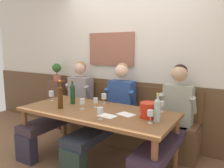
# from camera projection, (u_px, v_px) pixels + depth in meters

# --- Properties ---
(ground_plane) EXTENTS (6.80, 6.80, 0.02)m
(ground_plane) POSITION_uv_depth(u_px,v_px,m) (94.00, 166.00, 2.99)
(ground_plane) COLOR brown
(ground_plane) RESTS_ON ground
(room_wall_back) EXTENTS (6.80, 0.12, 2.80)m
(room_wall_back) POSITION_uv_depth(u_px,v_px,m) (131.00, 56.00, 3.68)
(room_wall_back) COLOR silver
(room_wall_back) RESTS_ON ground
(wood_wainscot_panel) EXTENTS (6.80, 0.03, 0.99)m
(wood_wainscot_panel) POSITION_uv_depth(u_px,v_px,m) (129.00, 111.00, 3.78)
(wood_wainscot_panel) COLOR brown
(wood_wainscot_panel) RESTS_ON ground
(wall_bench) EXTENTS (2.32, 0.42, 0.94)m
(wall_bench) POSITION_uv_depth(u_px,v_px,m) (123.00, 127.00, 3.64)
(wall_bench) COLOR brown
(wall_bench) RESTS_ON ground
(dining_table) EXTENTS (2.02, 0.91, 0.74)m
(dining_table) POSITION_uv_depth(u_px,v_px,m) (97.00, 116.00, 2.94)
(dining_table) COLOR brown
(dining_table) RESTS_ON ground
(person_left_seat) EXTENTS (0.50, 1.38, 1.31)m
(person_left_seat) POSITION_uv_depth(u_px,v_px,m) (67.00, 104.00, 3.69)
(person_left_seat) COLOR #2A283B
(person_left_seat) RESTS_ON ground
(person_center_right_seat) EXTENTS (0.51, 1.38, 1.31)m
(person_center_right_seat) POSITION_uv_depth(u_px,v_px,m) (109.00, 111.00, 3.26)
(person_center_right_seat) COLOR #243732
(person_center_right_seat) RESTS_ON ground
(person_center_left_seat) EXTENTS (0.49, 1.38, 1.32)m
(person_center_left_seat) POSITION_uv_depth(u_px,v_px,m) (170.00, 121.00, 2.81)
(person_center_left_seat) COLOR #2E322E
(person_center_left_seat) RESTS_ON ground
(ice_bucket) EXTENTS (0.20, 0.20, 0.18)m
(ice_bucket) POSITION_uv_depth(u_px,v_px,m) (148.00, 110.00, 2.61)
(ice_bucket) COLOR red
(ice_bucket) RESTS_ON dining_table
(wine_bottle_green_tall) EXTENTS (0.07, 0.07, 0.38)m
(wine_bottle_green_tall) POSITION_uv_depth(u_px,v_px,m) (60.00, 96.00, 2.99)
(wine_bottle_green_tall) COLOR #45280C
(wine_bottle_green_tall) RESTS_ON dining_table
(wine_bottle_amber_mid) EXTENTS (0.07, 0.07, 0.32)m
(wine_bottle_amber_mid) POSITION_uv_depth(u_px,v_px,m) (157.00, 109.00, 2.46)
(wine_bottle_amber_mid) COLOR #ADC4BB
(wine_bottle_amber_mid) RESTS_ON dining_table
(wine_bottle_clear_water) EXTENTS (0.07, 0.07, 0.35)m
(wine_bottle_clear_water) POSITION_uv_depth(u_px,v_px,m) (73.00, 93.00, 3.24)
(wine_bottle_clear_water) COLOR #193F1D
(wine_bottle_clear_water) RESTS_ON dining_table
(wine_glass_by_bottle) EXTENTS (0.06, 0.06, 0.14)m
(wine_glass_by_bottle) POSITION_uv_depth(u_px,v_px,m) (162.00, 104.00, 2.84)
(wine_glass_by_bottle) COLOR silver
(wine_glass_by_bottle) RESTS_ON dining_table
(wine_glass_center_front) EXTENTS (0.07, 0.07, 0.14)m
(wine_glass_center_front) POSITION_uv_depth(u_px,v_px,m) (104.00, 97.00, 3.26)
(wine_glass_center_front) COLOR silver
(wine_glass_center_front) RESTS_ON dining_table
(wine_glass_left_end) EXTENTS (0.06, 0.06, 0.13)m
(wine_glass_left_end) POSITION_uv_depth(u_px,v_px,m) (96.00, 101.00, 3.04)
(wine_glass_left_end) COLOR silver
(wine_glass_left_end) RESTS_ON dining_table
(wine_glass_center_rear) EXTENTS (0.07, 0.07, 0.15)m
(wine_glass_center_rear) POSITION_uv_depth(u_px,v_px,m) (150.00, 114.00, 2.41)
(wine_glass_center_rear) COLOR silver
(wine_glass_center_rear) RESTS_ON dining_table
(wine_glass_mid_left) EXTENTS (0.07, 0.07, 0.15)m
(wine_glass_mid_left) POSITION_uv_depth(u_px,v_px,m) (51.00, 94.00, 3.42)
(wine_glass_mid_left) COLOR silver
(wine_glass_mid_left) RESTS_ON dining_table
(wine_glass_near_bucket) EXTENTS (0.06, 0.06, 0.14)m
(wine_glass_near_bucket) POSITION_uv_depth(u_px,v_px,m) (82.00, 102.00, 2.96)
(wine_glass_near_bucket) COLOR silver
(wine_glass_near_bucket) RESTS_ON dining_table
(wine_glass_right_end) EXTENTS (0.07, 0.07, 0.14)m
(wine_glass_right_end) POSITION_uv_depth(u_px,v_px,m) (100.00, 111.00, 2.54)
(wine_glass_right_end) COLOR silver
(wine_glass_right_end) RESTS_ON dining_table
(tasting_sheet_left_guest) EXTENTS (0.23, 0.17, 0.00)m
(tasting_sheet_left_guest) POSITION_uv_depth(u_px,v_px,m) (107.00, 116.00, 2.68)
(tasting_sheet_left_guest) COLOR white
(tasting_sheet_left_guest) RESTS_ON dining_table
(tasting_sheet_right_guest) EXTENTS (0.24, 0.20, 0.00)m
(tasting_sheet_right_guest) POSITION_uv_depth(u_px,v_px,m) (126.00, 114.00, 2.74)
(tasting_sheet_right_guest) COLOR white
(tasting_sheet_right_guest) RESTS_ON dining_table
(corner_pedestal) EXTENTS (0.28, 0.28, 0.92)m
(corner_pedestal) POSITION_uv_depth(u_px,v_px,m) (58.00, 104.00, 4.38)
(corner_pedestal) COLOR brown
(corner_pedestal) RESTS_ON ground
(potted_plant) EXTENTS (0.17, 0.17, 0.33)m
(potted_plant) POSITION_uv_depth(u_px,v_px,m) (57.00, 71.00, 4.27)
(potted_plant) COLOR #B1604E
(potted_plant) RESTS_ON corner_pedestal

